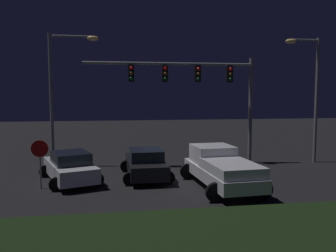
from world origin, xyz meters
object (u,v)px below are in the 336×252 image
object	(u,v)px
pickup_truck	(220,166)
car_sedan_far	(70,167)
car_sedan	(146,164)
street_lamp_right	(310,85)
street_lamp_left	(62,82)
stop_sign	(40,155)
traffic_signal_gantry	(198,82)

from	to	relation	value
pickup_truck	car_sedan_far	size ratio (longest dim) A/B	1.17
car_sedan	street_lamp_right	world-z (taller)	street_lamp_right
car_sedan_far	street_lamp_right	bearing A→B (deg)	-97.75
pickup_truck	car_sedan	xyz separation A→B (m)	(-3.24, 2.35, -0.26)
street_lamp_left	street_lamp_right	world-z (taller)	street_lamp_left
pickup_truck	stop_sign	xyz separation A→B (m)	(-8.14, 0.94, 0.56)
pickup_truck	street_lamp_right	bearing A→B (deg)	-60.10
stop_sign	car_sedan	bearing A→B (deg)	16.01
car_sedan_far	street_lamp_left	bearing A→B (deg)	-7.20
car_sedan_far	street_lamp_right	distance (m)	15.12
traffic_signal_gantry	stop_sign	xyz separation A→B (m)	(-8.39, -4.50, -3.47)
pickup_truck	car_sedan	world-z (taller)	pickup_truck
street_lamp_right	stop_sign	size ratio (longest dim) A/B	3.48
pickup_truck	street_lamp_left	size ratio (longest dim) A/B	0.70
street_lamp_right	stop_sign	distance (m)	16.27
car_sedan_far	traffic_signal_gantry	bearing A→B (deg)	-84.05
traffic_signal_gantry	street_lamp_left	xyz separation A→B (m)	(-8.12, 0.83, -0.03)
street_lamp_left	street_lamp_right	size ratio (longest dim) A/B	1.01
stop_sign	street_lamp_right	bearing A→B (deg)	14.54
car_sedan	street_lamp_right	xyz separation A→B (m)	(10.53, 2.59, 4.15)
traffic_signal_gantry	street_lamp_left	bearing A→B (deg)	174.18
car_sedan	stop_sign	size ratio (longest dim) A/B	1.99
car_sedan_far	pickup_truck	bearing A→B (deg)	-125.63
pickup_truck	traffic_signal_gantry	world-z (taller)	traffic_signal_gantry
street_lamp_left	traffic_signal_gantry	bearing A→B (deg)	-5.82
traffic_signal_gantry	street_lamp_right	size ratio (longest dim) A/B	1.33
car_sedan	street_lamp_right	bearing A→B (deg)	-77.41
car_sedan	traffic_signal_gantry	bearing A→B (deg)	-49.70
car_sedan	car_sedan_far	xyz separation A→B (m)	(-3.73, -0.29, 0.00)
car_sedan	car_sedan_far	size ratio (longest dim) A/B	0.93
car_sedan	traffic_signal_gantry	size ratio (longest dim) A/B	0.43
street_lamp_right	pickup_truck	bearing A→B (deg)	-145.83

